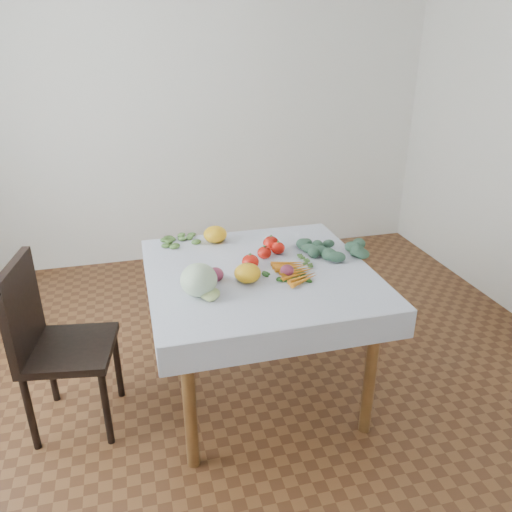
{
  "coord_description": "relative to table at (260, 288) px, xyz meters",
  "views": [
    {
      "loc": [
        -0.6,
        -2.21,
        1.86
      ],
      "look_at": [
        -0.01,
        0.04,
        0.82
      ],
      "focal_mm": 35.0,
      "sensor_mm": 36.0,
      "label": 1
    }
  ],
  "objects": [
    {
      "name": "heirloom_front",
      "position": [
        -0.09,
        -0.1,
        0.15
      ],
      "size": [
        0.15,
        0.15,
        0.09
      ],
      "primitive_type": "ellipsoid",
      "rotation": [
        0.0,
        0.0,
        -0.19
      ],
      "color": "yellow",
      "rests_on": "tablecloth"
    },
    {
      "name": "ground",
      "position": [
        0.0,
        0.0,
        -0.65
      ],
      "size": [
        4.0,
        4.0,
        0.0
      ],
      "primitive_type": "plane",
      "color": "brown"
    },
    {
      "name": "tomato_d",
      "position": [
        0.06,
        0.14,
        0.14
      ],
      "size": [
        0.1,
        0.1,
        0.07
      ],
      "primitive_type": "ellipsoid",
      "rotation": [
        0.0,
        0.0,
        0.42
      ],
      "color": "red",
      "rests_on": "tablecloth"
    },
    {
      "name": "dill_bunch",
      "position": [
        -0.36,
        0.48,
        0.11
      ],
      "size": [
        0.22,
        0.18,
        0.02
      ],
      "color": "#4F7736",
      "rests_on": "tablecloth"
    },
    {
      "name": "tomato_a",
      "position": [
        0.13,
        0.24,
        0.14
      ],
      "size": [
        0.1,
        0.1,
        0.08
      ],
      "primitive_type": "ellipsoid",
      "rotation": [
        0.0,
        0.0,
        0.13
      ],
      "color": "red",
      "rests_on": "tablecloth"
    },
    {
      "name": "heirloom_back",
      "position": [
        -0.15,
        0.43,
        0.15
      ],
      "size": [
        0.15,
        0.15,
        0.1
      ],
      "primitive_type": "ellipsoid",
      "rotation": [
        0.0,
        0.0,
        -0.14
      ],
      "color": "yellow",
      "rests_on": "tablecloth"
    },
    {
      "name": "onion_b",
      "position": [
        0.12,
        -0.1,
        0.13
      ],
      "size": [
        0.09,
        0.09,
        0.06
      ],
      "primitive_type": "ellipsoid",
      "rotation": [
        0.0,
        0.0,
        -0.42
      ],
      "color": "maroon",
      "rests_on": "tablecloth"
    },
    {
      "name": "carrot_bunch",
      "position": [
        0.17,
        -0.08,
        0.12
      ],
      "size": [
        0.19,
        0.28,
        0.03
      ],
      "color": "orange",
      "rests_on": "tablecloth"
    },
    {
      "name": "basil_bunch",
      "position": [
        0.11,
        -0.13,
        0.11
      ],
      "size": [
        0.2,
        0.17,
        0.01
      ],
      "color": "#22541A",
      "rests_on": "tablecloth"
    },
    {
      "name": "back_wall",
      "position": [
        0.0,
        2.0,
        0.7
      ],
      "size": [
        4.0,
        0.04,
        2.7
      ],
      "primitive_type": "cube",
      "color": "white",
      "rests_on": "ground"
    },
    {
      "name": "chair",
      "position": [
        -1.05,
        0.02,
        -0.13
      ],
      "size": [
        0.47,
        0.47,
        0.91
      ],
      "color": "black",
      "rests_on": "ground"
    },
    {
      "name": "tomato_b",
      "position": [
        0.15,
        0.18,
        0.14
      ],
      "size": [
        0.1,
        0.1,
        0.07
      ],
      "primitive_type": "ellipsoid",
      "rotation": [
        0.0,
        0.0,
        0.4
      ],
      "color": "red",
      "rests_on": "tablecloth"
    },
    {
      "name": "onion_a",
      "position": [
        -0.24,
        -0.06,
        0.14
      ],
      "size": [
        0.08,
        0.08,
        0.07
      ],
      "primitive_type": "ellipsoid",
      "rotation": [
        0.0,
        0.0,
        0.03
      ],
      "color": "maroon",
      "rests_on": "tablecloth"
    },
    {
      "name": "tomato_c",
      "position": [
        -0.04,
        0.03,
        0.14
      ],
      "size": [
        0.09,
        0.09,
        0.08
      ],
      "primitive_type": "ellipsoid",
      "rotation": [
        0.0,
        0.0,
        0.07
      ],
      "color": "red",
      "rests_on": "tablecloth"
    },
    {
      "name": "tomatillo_cluster",
      "position": [
        -0.34,
        -0.21,
        0.13
      ],
      "size": [
        0.15,
        0.11,
        0.05
      ],
      "color": "#C1D078",
      "rests_on": "tablecloth"
    },
    {
      "name": "table",
      "position": [
        0.0,
        0.0,
        0.0
      ],
      "size": [
        1.0,
        1.0,
        0.75
      ],
      "color": "brown",
      "rests_on": "ground"
    },
    {
      "name": "cabbage",
      "position": [
        -0.34,
        -0.18,
        0.18
      ],
      "size": [
        0.19,
        0.19,
        0.15
      ],
      "primitive_type": "ellipsoid",
      "rotation": [
        0.0,
        0.0,
        -0.1
      ],
      "color": "beige",
      "rests_on": "tablecloth"
    },
    {
      "name": "kale_bunch",
      "position": [
        0.46,
        0.11,
        0.13
      ],
      "size": [
        0.37,
        0.32,
        0.05
      ],
      "color": "#365845",
      "rests_on": "tablecloth"
    },
    {
      "name": "tablecloth",
      "position": [
        0.0,
        0.0,
        0.1
      ],
      "size": [
        1.12,
        1.12,
        0.01
      ],
      "primitive_type": "cube",
      "color": "white",
      "rests_on": "table"
    }
  ]
}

